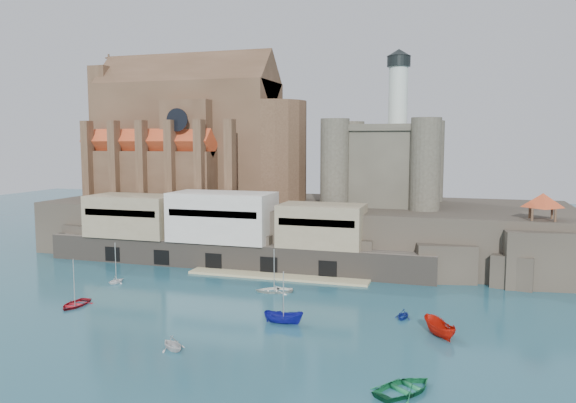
% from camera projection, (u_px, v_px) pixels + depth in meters
% --- Properties ---
extents(ground, '(300.00, 300.00, 0.00)m').
position_uv_depth(ground, '(221.00, 307.00, 74.47)').
color(ground, '#1B4B5B').
rests_on(ground, ground).
extents(promontory, '(100.00, 36.00, 10.00)m').
position_uv_depth(promontory, '(301.00, 227.00, 111.38)').
color(promontory, '#2C2721').
rests_on(promontory, ground).
extents(quay, '(70.00, 12.00, 13.05)m').
position_uv_depth(quay, '(221.00, 232.00, 98.73)').
color(quay, '#5F564C').
rests_on(quay, ground).
extents(church, '(47.00, 25.93, 30.51)m').
position_uv_depth(church, '(196.00, 140.00, 118.94)').
color(church, '#4D3524').
rests_on(church, promontory).
extents(castle_keep, '(21.20, 21.20, 29.30)m').
position_uv_depth(castle_keep, '(385.00, 160.00, 106.76)').
color(castle_keep, '#474438').
rests_on(castle_keep, promontory).
extents(rock_outcrop, '(14.50, 10.50, 8.70)m').
position_uv_depth(rock_outcrop, '(540.00, 258.00, 86.19)').
color(rock_outcrop, '#2C2721').
rests_on(rock_outcrop, ground).
extents(pavilion, '(6.40, 6.40, 5.40)m').
position_uv_depth(pavilion, '(543.00, 202.00, 85.41)').
color(pavilion, '#4D3524').
rests_on(pavilion, rock_outcrop).
extents(boat_0, '(3.84, 1.30, 5.30)m').
position_uv_depth(boat_0, '(75.00, 306.00, 75.15)').
color(boat_0, '#A4121E').
rests_on(boat_0, ground).
extents(boat_1, '(3.18, 3.52, 3.48)m').
position_uv_depth(boat_1, '(173.00, 349.00, 59.46)').
color(boat_1, silver).
rests_on(boat_1, ground).
extents(boat_2, '(1.98, 1.94, 4.94)m').
position_uv_depth(boat_2, '(283.00, 323.00, 68.02)').
color(boat_2, navy).
rests_on(boat_2, ground).
extents(boat_3, '(4.36, 3.76, 6.29)m').
position_uv_depth(boat_3, '(405.00, 392.00, 49.44)').
color(boat_3, '#187543').
rests_on(boat_3, ground).
extents(boat_4, '(2.81, 2.09, 2.91)m').
position_uv_depth(boat_4, '(116.00, 283.00, 87.14)').
color(boat_4, white).
rests_on(boat_4, ground).
extents(boat_5, '(2.91, 2.93, 5.56)m').
position_uv_depth(boat_5, '(439.00, 335.00, 63.75)').
color(boat_5, red).
rests_on(boat_5, ground).
extents(boat_6, '(2.35, 4.07, 5.48)m').
position_uv_depth(boat_6, '(274.00, 292.00, 82.13)').
color(boat_6, white).
rests_on(boat_6, ground).
extents(boat_7, '(2.79, 2.07, 2.90)m').
position_uv_depth(boat_7, '(403.00, 318.00, 69.86)').
color(boat_7, navy).
rests_on(boat_7, ground).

